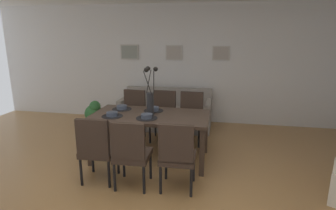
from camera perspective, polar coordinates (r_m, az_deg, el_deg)
name	(u,v)px	position (r m, az deg, el deg)	size (l,w,h in m)	color
ground_plane	(149,196)	(3.61, -4.03, -18.18)	(9.00, 9.00, 0.00)	#A87A47
back_wall_panel	(185,64)	(6.28, 3.48, 8.41)	(9.00, 0.10, 2.60)	silver
dining_table	(150,119)	(4.32, -3.65, -2.91)	(1.80, 0.93, 0.74)	#3D2D23
dining_chair_near_left	(97,147)	(3.79, -14.46, -8.32)	(0.46, 0.46, 0.92)	#33261E
dining_chair_near_right	(133,112)	(5.29, -7.25, -1.48)	(0.47, 0.47, 0.92)	#33261E
dining_chair_far_left	(131,151)	(3.57, -7.66, -9.41)	(0.45, 0.45, 0.92)	#33261E
dining_chair_far_right	(163,113)	(5.19, -0.95, -1.69)	(0.45, 0.45, 0.92)	#33261E
dining_chair_mid_left	(177,153)	(3.48, 1.91, -9.92)	(0.45, 0.45, 0.92)	#33261E
dining_chair_mid_right	(191,115)	(5.09, 4.69, -2.06)	(0.45, 0.45, 0.92)	#33261E
centerpiece_vase	(150,97)	(4.23, -3.71, 1.76)	(0.21, 0.23, 0.73)	#232326
placemat_near_left	(112,116)	(4.27, -11.41, -2.25)	(0.32, 0.32, 0.01)	black
bowl_near_left	(112,114)	(4.26, -11.43, -1.77)	(0.17, 0.17, 0.07)	#475166
placemat_near_right	(122,109)	(4.65, -9.47, -0.82)	(0.32, 0.32, 0.01)	black
bowl_near_right	(122,107)	(4.64, -9.49, -0.37)	(0.17, 0.17, 0.07)	#475166
placemat_far_left	(147,118)	(4.10, -4.40, -2.69)	(0.32, 0.32, 0.01)	black
bowl_far_left	(147,116)	(4.09, -4.41, -2.19)	(0.17, 0.17, 0.07)	#475166
placemat_far_right	(154,111)	(4.49, -2.99, -1.17)	(0.32, 0.32, 0.01)	black
bowl_far_right	(154,108)	(4.48, -3.00, -0.71)	(0.17, 0.17, 0.07)	#475166
sofa	(166,114)	(5.98, -0.35, -1.82)	(1.91, 0.84, 0.80)	gray
framed_picture_left	(130,52)	(6.47, -7.92, 10.74)	(0.42, 0.03, 0.34)	#B2ADA3
framed_picture_center	(174,53)	(6.22, 1.22, 10.73)	(0.37, 0.03, 0.33)	#B2ADA3
framed_picture_right	(221,53)	(6.13, 10.87, 10.44)	(0.37, 0.03, 0.30)	#B2ADA3
potted_plant	(94,115)	(5.76, -14.96, -1.99)	(0.36, 0.36, 0.67)	brown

